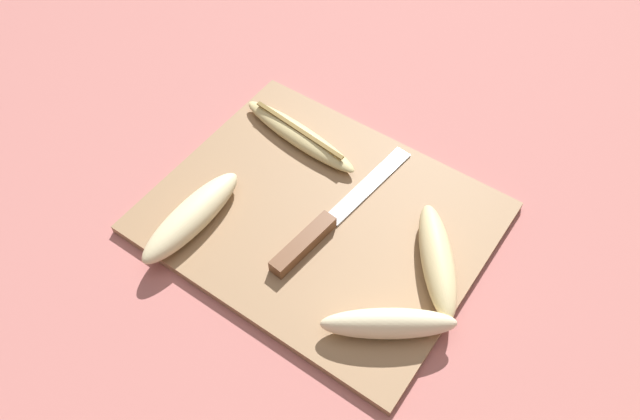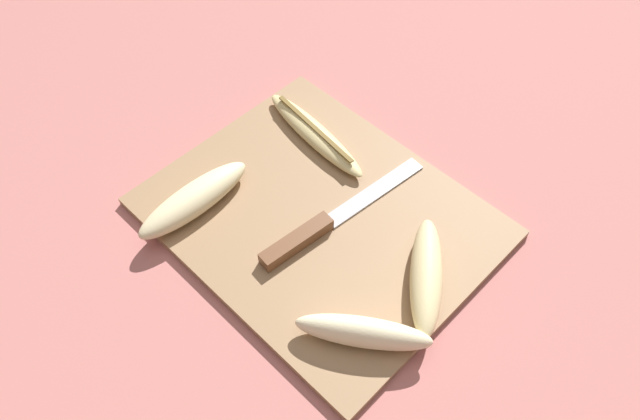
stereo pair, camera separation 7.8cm
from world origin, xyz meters
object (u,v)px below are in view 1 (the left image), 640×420
Objects in this scene: banana_spotted_left at (299,135)px; banana_bright_far at (389,324)px; knife at (319,230)px; banana_ripe_center at (437,260)px; banana_cream_curved at (192,216)px.

banana_bright_far is (0.25, -0.18, 0.01)m from banana_spotted_left.
knife is at bearing 155.09° from banana_bright_far.
banana_spotted_left reaches higher than knife.
banana_bright_far reaches higher than banana_spotted_left.
banana_bright_far is 0.10m from banana_ripe_center.
banana_spotted_left is at bearing 82.87° from banana_cream_curved.
banana_cream_curved is (-0.28, -0.12, -0.00)m from banana_ripe_center.
banana_ripe_center reaches higher than banana_spotted_left.
banana_spotted_left is at bearing 163.77° from banana_ripe_center.
knife is 0.15m from banana_ripe_center.
banana_bright_far is 0.28m from banana_cream_curved.
banana_bright_far reaches higher than knife.
banana_spotted_left is (-0.11, 0.11, 0.00)m from knife.
banana_cream_curved reaches higher than banana_spotted_left.
banana_cream_curved is (-0.02, -0.19, 0.01)m from banana_spotted_left.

